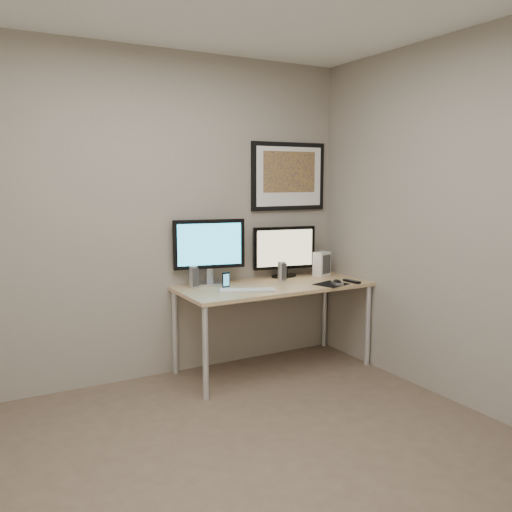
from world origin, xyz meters
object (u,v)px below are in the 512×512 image
(speaker_left, at_px, (194,277))
(keyboard, at_px, (247,290))
(monitor_large, at_px, (209,249))
(framed_art, at_px, (289,176))
(speaker_right, at_px, (282,271))
(phone_dock, at_px, (226,281))
(desk, at_px, (274,292))
(fan_unit, at_px, (322,264))
(monitor_tv, at_px, (284,250))

(speaker_left, bearing_deg, keyboard, -51.13)
(monitor_large, bearing_deg, speaker_left, -154.72)
(framed_art, distance_m, speaker_right, 0.86)
(phone_dock, distance_m, keyboard, 0.19)
(desk, height_order, speaker_left, speaker_left)
(fan_unit, bearing_deg, speaker_right, 168.78)
(speaker_left, height_order, phone_dock, speaker_left)
(desk, relative_size, phone_dock, 11.61)
(speaker_left, xyz_separation_m, keyboard, (0.31, -0.33, -0.08))
(framed_art, distance_m, monitor_large, 1.02)
(speaker_left, bearing_deg, fan_unit, -6.92)
(framed_art, height_order, phone_dock, framed_art)
(monitor_large, height_order, speaker_left, monitor_large)
(desk, distance_m, phone_dock, 0.46)
(phone_dock, relative_size, fan_unit, 0.64)
(desk, bearing_deg, monitor_tv, 43.90)
(speaker_right, distance_m, keyboard, 0.52)
(phone_dock, relative_size, keyboard, 0.31)
(framed_art, relative_size, monitor_large, 1.27)
(framed_art, distance_m, fan_unit, 0.84)
(monitor_large, relative_size, fan_unit, 2.74)
(speaker_right, distance_m, fan_unit, 0.46)
(monitor_large, relative_size, keyboard, 1.32)
(desk, relative_size, monitor_tv, 2.80)
(speaker_right, xyz_separation_m, fan_unit, (0.46, 0.05, 0.02))
(desk, relative_size, monitor_large, 2.70)
(monitor_tv, xyz_separation_m, fan_unit, (0.34, -0.10, -0.13))
(speaker_left, bearing_deg, monitor_tv, -1.62)
(desk, relative_size, framed_art, 2.13)
(desk, bearing_deg, phone_dock, 178.51)
(monitor_large, relative_size, speaker_right, 3.55)
(speaker_left, relative_size, speaker_right, 1.07)
(framed_art, distance_m, monitor_tv, 0.66)
(fan_unit, bearing_deg, desk, 177.41)
(framed_art, bearing_deg, keyboard, -145.69)
(monitor_tv, distance_m, keyboard, 0.73)
(speaker_right, bearing_deg, phone_dock, -177.35)
(monitor_large, bearing_deg, phone_dock, -70.24)
(speaker_left, height_order, speaker_right, speaker_left)
(speaker_right, bearing_deg, monitor_tv, 44.02)
(speaker_right, bearing_deg, keyboard, -160.14)
(framed_art, height_order, monitor_tv, framed_art)
(monitor_tv, height_order, fan_unit, monitor_tv)
(framed_art, xyz_separation_m, monitor_tv, (-0.09, -0.08, -0.65))
(monitor_large, distance_m, speaker_left, 0.27)
(desk, bearing_deg, speaker_right, 36.85)
(monitor_large, distance_m, keyboard, 0.49)
(phone_dock, bearing_deg, speaker_left, 133.14)
(monitor_large, bearing_deg, desk, -16.46)
(keyboard, bearing_deg, monitor_tv, 57.25)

